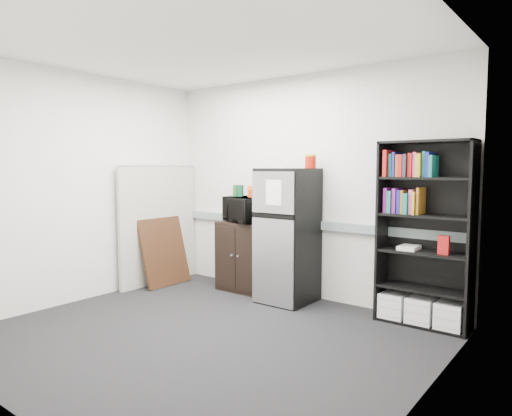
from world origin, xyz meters
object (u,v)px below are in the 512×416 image
(cubicle_partition, at_px, (159,224))
(cabinet, at_px, (247,256))
(microwave, at_px, (246,210))
(refrigerator, at_px, (287,235))
(bookshelf, at_px, (425,235))

(cubicle_partition, bearing_deg, cabinet, 19.23)
(microwave, distance_m, refrigerator, 0.73)
(bookshelf, distance_m, refrigerator, 1.55)
(bookshelf, xyz_separation_m, refrigerator, (-1.54, -0.14, -0.12))
(microwave, relative_size, refrigerator, 0.37)
(bookshelf, xyz_separation_m, cubicle_partition, (-3.43, -0.49, -0.10))
(refrigerator, bearing_deg, bookshelf, 5.20)
(refrigerator, bearing_deg, cubicle_partition, -169.90)
(microwave, bearing_deg, refrigerator, 12.36)
(bookshelf, height_order, cabinet, bookshelf)
(cubicle_partition, relative_size, cabinet, 1.82)
(bookshelf, bearing_deg, microwave, -177.93)
(cubicle_partition, distance_m, microwave, 1.30)
(bookshelf, distance_m, cabinet, 2.27)
(bookshelf, distance_m, cubicle_partition, 3.46)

